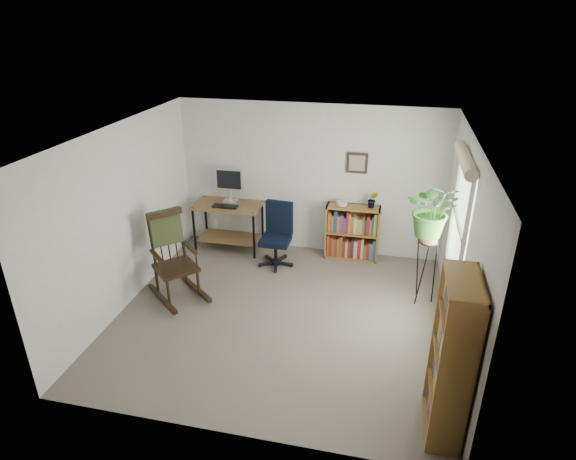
% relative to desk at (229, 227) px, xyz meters
% --- Properties ---
extents(floor, '(4.20, 4.00, 0.00)m').
position_rel_desk_xyz_m(floor, '(1.29, -1.70, -0.39)').
color(floor, slate).
rests_on(floor, ground).
extents(ceiling, '(4.20, 4.00, 0.00)m').
position_rel_desk_xyz_m(ceiling, '(1.29, -1.70, 2.01)').
color(ceiling, silver).
rests_on(ceiling, ground).
extents(wall_back, '(4.20, 0.00, 2.40)m').
position_rel_desk_xyz_m(wall_back, '(1.29, 0.30, 0.81)').
color(wall_back, silver).
rests_on(wall_back, ground).
extents(wall_front, '(4.20, 0.00, 2.40)m').
position_rel_desk_xyz_m(wall_front, '(1.29, -3.70, 0.81)').
color(wall_front, silver).
rests_on(wall_front, ground).
extents(wall_left, '(0.00, 4.00, 2.40)m').
position_rel_desk_xyz_m(wall_left, '(-0.81, -1.70, 0.81)').
color(wall_left, silver).
rests_on(wall_left, ground).
extents(wall_right, '(0.00, 4.00, 2.40)m').
position_rel_desk_xyz_m(wall_right, '(3.39, -1.70, 0.81)').
color(wall_right, silver).
rests_on(wall_right, ground).
extents(window, '(0.12, 1.20, 1.50)m').
position_rel_desk_xyz_m(window, '(3.35, -1.40, 1.01)').
color(window, silver).
rests_on(window, wall_right).
extents(desk, '(1.09, 0.60, 0.79)m').
position_rel_desk_xyz_m(desk, '(0.00, 0.00, 0.00)').
color(desk, olive).
rests_on(desk, floor).
extents(monitor, '(0.46, 0.16, 0.56)m').
position_rel_desk_xyz_m(monitor, '(0.00, 0.14, 0.67)').
color(monitor, silver).
rests_on(monitor, desk).
extents(keyboard, '(0.40, 0.15, 0.02)m').
position_rel_desk_xyz_m(keyboard, '(0.00, -0.12, 0.41)').
color(keyboard, black).
rests_on(keyboard, desk).
extents(office_chair, '(0.59, 0.59, 1.01)m').
position_rel_desk_xyz_m(office_chair, '(0.89, -0.39, 0.11)').
color(office_chair, black).
rests_on(office_chair, floor).
extents(rocking_chair, '(1.22, 1.20, 1.24)m').
position_rel_desk_xyz_m(rocking_chair, '(-0.22, -1.57, 0.23)').
color(rocking_chair, black).
rests_on(rocking_chair, floor).
extents(low_bookshelf, '(0.84, 0.28, 0.88)m').
position_rel_desk_xyz_m(low_bookshelf, '(2.01, 0.12, 0.05)').
color(low_bookshelf, olive).
rests_on(low_bookshelf, floor).
extents(tall_bookshelf, '(0.31, 0.71, 1.63)m').
position_rel_desk_xyz_m(tall_bookshelf, '(3.21, -3.17, 0.42)').
color(tall_bookshelf, olive).
rests_on(tall_bookshelf, floor).
extents(plant_stand, '(0.36, 0.36, 1.05)m').
position_rel_desk_xyz_m(plant_stand, '(3.09, -0.93, 0.13)').
color(plant_stand, black).
rests_on(plant_stand, floor).
extents(spider_plant, '(1.69, 1.88, 1.46)m').
position_rel_desk_xyz_m(spider_plant, '(3.09, -0.93, 1.31)').
color(spider_plant, '#326F26').
rests_on(spider_plant, plant_stand).
extents(potted_plant_small, '(0.13, 0.24, 0.11)m').
position_rel_desk_xyz_m(potted_plant_small, '(2.29, 0.13, 0.54)').
color(potted_plant_small, '#326F26').
rests_on(potted_plant_small, low_bookshelf).
extents(framed_picture, '(0.32, 0.04, 0.32)m').
position_rel_desk_xyz_m(framed_picture, '(2.01, 0.27, 1.14)').
color(framed_picture, black).
rests_on(framed_picture, wall_back).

